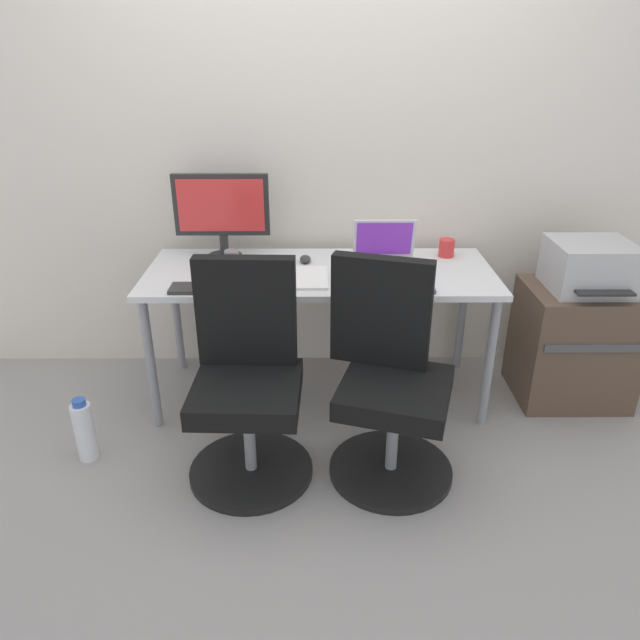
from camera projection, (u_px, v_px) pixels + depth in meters
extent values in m
plane|color=gray|center=(320.00, 393.00, 3.21)|extent=(5.28, 5.28, 0.00)
cube|color=silver|center=(319.00, 134.00, 3.04)|extent=(4.40, 0.04, 2.60)
cube|color=silver|center=(320.00, 273.00, 2.92)|extent=(1.71, 0.67, 0.03)
cylinder|color=gray|center=(151.00, 365.00, 2.80)|extent=(0.04, 0.04, 0.68)
cylinder|color=gray|center=(489.00, 364.00, 2.81)|extent=(0.04, 0.04, 0.68)
cylinder|color=gray|center=(177.00, 315.00, 3.32)|extent=(0.04, 0.04, 0.68)
cylinder|color=gray|center=(462.00, 314.00, 3.33)|extent=(0.04, 0.04, 0.68)
cylinder|color=black|center=(252.00, 470.00, 2.61)|extent=(0.54, 0.54, 0.03)
cylinder|color=gray|center=(249.00, 436.00, 2.53)|extent=(0.05, 0.05, 0.34)
cube|color=black|center=(247.00, 393.00, 2.44)|extent=(0.46, 0.46, 0.09)
cube|color=black|center=(246.00, 311.00, 2.48)|extent=(0.42, 0.09, 0.48)
cylinder|color=black|center=(390.00, 469.00, 2.61)|extent=(0.54, 0.54, 0.03)
cylinder|color=gray|center=(393.00, 435.00, 2.53)|extent=(0.05, 0.05, 0.34)
cube|color=black|center=(395.00, 392.00, 2.44)|extent=(0.55, 0.55, 0.09)
cube|color=black|center=(381.00, 312.00, 2.48)|extent=(0.42, 0.19, 0.48)
cube|color=brown|center=(574.00, 343.00, 3.07)|extent=(0.55, 0.45, 0.61)
cube|color=#4C4C4C|center=(596.00, 348.00, 2.83)|extent=(0.50, 0.01, 0.04)
cube|color=#B7B7B7|center=(589.00, 266.00, 2.89)|extent=(0.38, 0.34, 0.24)
cube|color=#262626|center=(605.00, 293.00, 2.74)|extent=(0.27, 0.06, 0.01)
cylinder|color=white|center=(85.00, 432.00, 2.66)|extent=(0.09, 0.09, 0.28)
cylinder|color=#2D59B2|center=(79.00, 403.00, 2.59)|extent=(0.06, 0.06, 0.03)
cylinder|color=#262626|center=(225.00, 256.00, 3.08)|extent=(0.18, 0.18, 0.01)
cylinder|color=#262626|center=(224.00, 245.00, 3.06)|extent=(0.04, 0.04, 0.11)
cube|color=#262626|center=(221.00, 205.00, 2.97)|extent=(0.48, 0.03, 0.31)
cube|color=red|center=(221.00, 206.00, 2.95)|extent=(0.43, 0.00, 0.26)
cube|color=silver|center=(386.00, 269.00, 2.90)|extent=(0.31, 0.22, 0.02)
cube|color=silver|center=(384.00, 239.00, 2.98)|extent=(0.31, 0.06, 0.21)
cube|color=purple|center=(384.00, 239.00, 2.97)|extent=(0.28, 0.04, 0.17)
cube|color=#2D2D2D|center=(208.00, 288.00, 2.67)|extent=(0.34, 0.12, 0.02)
cube|color=#515156|center=(396.00, 288.00, 2.68)|extent=(0.34, 0.12, 0.02)
ellipsoid|color=#2D2D2D|center=(305.00, 259.00, 3.01)|extent=(0.06, 0.10, 0.03)
ellipsoid|color=#B7B7B7|center=(214.00, 265.00, 2.93)|extent=(0.06, 0.10, 0.03)
cylinder|color=red|center=(447.00, 248.00, 3.08)|extent=(0.08, 0.08, 0.09)
cylinder|color=slate|center=(232.00, 261.00, 2.88)|extent=(0.07, 0.07, 0.10)
cube|color=black|center=(341.00, 279.00, 2.79)|extent=(0.07, 0.14, 0.01)
cube|color=white|center=(306.00, 278.00, 2.80)|extent=(0.21, 0.30, 0.01)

